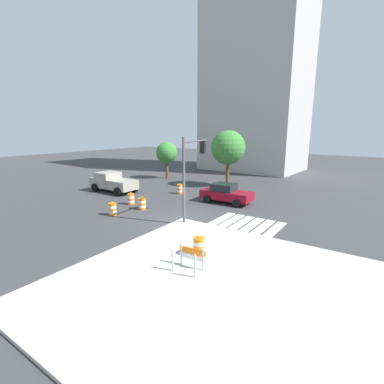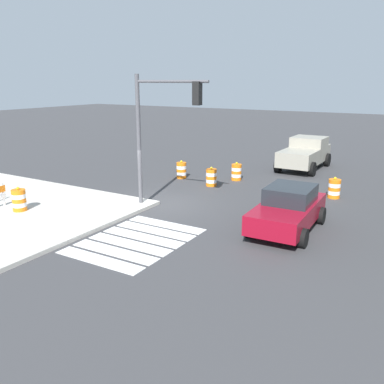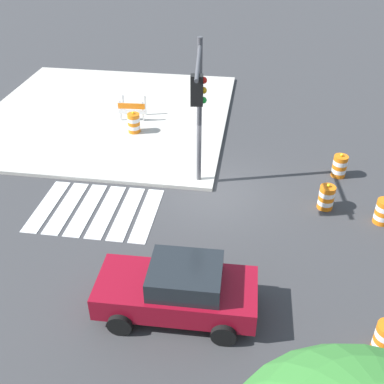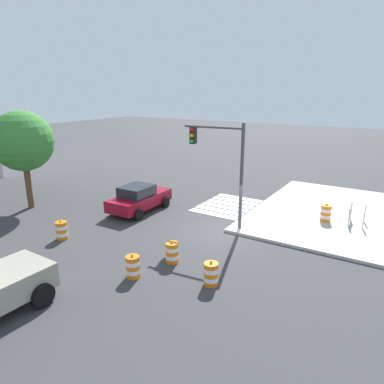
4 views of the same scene
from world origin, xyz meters
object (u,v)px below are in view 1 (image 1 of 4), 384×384
at_px(traffic_barrel_on_sidewalk, 199,246).
at_px(construction_barricade, 190,256).
at_px(sports_car, 226,193).
at_px(traffic_barrel_median_near, 131,199).
at_px(traffic_barrel_near_corner, 180,189).
at_px(street_tree_streetside_mid, 228,148).
at_px(traffic_barrel_median_far, 142,204).
at_px(traffic_barrel_crosswalk_end, 112,209).
at_px(pickup_truck, 112,182).
at_px(street_tree_streetside_near, 167,153).
at_px(traffic_light_pole, 192,163).

bearing_deg(traffic_barrel_on_sidewalk, construction_barricade, -72.82).
relative_size(sports_car, traffic_barrel_median_near, 4.26).
height_order(sports_car, construction_barricade, sports_car).
distance_m(traffic_barrel_near_corner, traffic_barrel_median_near, 5.58).
distance_m(traffic_barrel_median_near, traffic_barrel_on_sidewalk, 11.38).
distance_m(traffic_barrel_near_corner, construction_barricade, 15.38).
bearing_deg(construction_barricade, street_tree_streetside_mid, 112.57).
relative_size(traffic_barrel_median_near, street_tree_streetside_mid, 0.17).
xyz_separation_m(traffic_barrel_median_far, traffic_barrel_on_sidewalk, (8.27, -4.61, 0.15)).
distance_m(traffic_barrel_crosswalk_end, traffic_barrel_median_far, 2.42).
distance_m(traffic_barrel_median_near, traffic_barrel_median_far, 1.95).
relative_size(pickup_truck, traffic_barrel_near_corner, 5.09).
height_order(traffic_barrel_crosswalk_end, street_tree_streetside_mid, street_tree_streetside_mid).
xyz_separation_m(pickup_truck, traffic_barrel_crosswalk_end, (6.30, -5.30, -0.52)).
bearing_deg(traffic_barrel_on_sidewalk, traffic_barrel_near_corner, 130.60).
xyz_separation_m(traffic_barrel_near_corner, traffic_barrel_on_sidewalk, (9.17, -10.70, 0.15)).
bearing_deg(street_tree_streetside_near, street_tree_streetside_mid, -1.93).
distance_m(traffic_light_pole, street_tree_streetside_mid, 12.18).
distance_m(traffic_barrel_crosswalk_end, street_tree_streetside_mid, 14.77).
relative_size(pickup_truck, traffic_barrel_on_sidewalk, 5.09).
xyz_separation_m(construction_barricade, traffic_light_pole, (-4.05, 6.07, 3.19)).
relative_size(traffic_barrel_crosswalk_end, street_tree_streetside_mid, 0.17).
xyz_separation_m(traffic_barrel_median_far, traffic_light_pole, (4.63, 0.13, 3.46)).
height_order(street_tree_streetside_near, street_tree_streetside_mid, street_tree_streetside_mid).
distance_m(traffic_barrel_near_corner, traffic_light_pole, 8.84).
relative_size(traffic_barrel_crosswalk_end, construction_barricade, 0.78).
distance_m(sports_car, street_tree_streetside_mid, 7.78).
bearing_deg(traffic_barrel_median_near, construction_barricade, -31.80).
bearing_deg(traffic_light_pole, traffic_barrel_median_near, 175.91).
xyz_separation_m(traffic_barrel_on_sidewalk, street_tree_streetside_near, (-15.67, 16.74, 2.62)).
distance_m(sports_car, traffic_barrel_median_near, 8.00).
bearing_deg(construction_barricade, traffic_barrel_near_corner, 128.54).
bearing_deg(traffic_barrel_median_near, pickup_truck, 155.08).
distance_m(traffic_barrel_crosswalk_end, construction_barricade, 10.07).
xyz_separation_m(pickup_truck, construction_barricade, (15.69, -8.93, -0.25)).
height_order(traffic_barrel_on_sidewalk, construction_barricade, traffic_barrel_on_sidewalk).
bearing_deg(traffic_barrel_crosswalk_end, street_tree_streetside_near, 114.85).
bearing_deg(traffic_barrel_median_far, pickup_truck, 156.92).
distance_m(traffic_barrel_crosswalk_end, traffic_barrel_on_sidewalk, 9.27).
bearing_deg(traffic_barrel_on_sidewalk, sports_car, 110.78).
xyz_separation_m(traffic_barrel_median_near, street_tree_streetside_mid, (3.14, 11.24, 3.74)).
bearing_deg(traffic_light_pole, street_tree_streetside_near, 135.07).
xyz_separation_m(traffic_barrel_near_corner, street_tree_streetside_near, (-6.50, 6.04, 2.77)).
distance_m(traffic_barrel_median_far, traffic_barrel_on_sidewalk, 9.47).
bearing_deg(traffic_barrel_crosswalk_end, traffic_barrel_on_sidewalk, -14.37).
bearing_deg(traffic_barrel_crosswalk_end, traffic_barrel_median_near, 111.50).
bearing_deg(street_tree_streetside_near, sports_car, -29.10).
height_order(traffic_barrel_median_near, traffic_light_pole, traffic_light_pole).
height_order(pickup_truck, construction_barricade, pickup_truck).
height_order(sports_car, traffic_barrel_on_sidewalk, sports_car).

